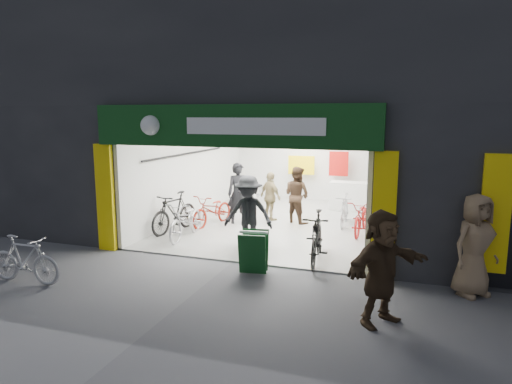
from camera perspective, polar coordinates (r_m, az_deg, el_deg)
The scene contains 17 objects.
ground at distance 10.39m, azimuth -3.04°, elevation -8.79°, with size 60.00×60.00×0.00m, color #56565B.
building at distance 14.44m, azimuth 7.87°, elevation 13.67°, with size 17.00×10.27×8.00m.
bike_left_front at distance 12.31m, azimuth -8.69°, elevation -3.47°, with size 0.68×1.95×1.03m, color #AAAAAF.
bike_left_midfront at distance 12.98m, azimuth -10.16°, elevation -2.56°, with size 0.54×1.90×1.14m, color black.
bike_left_midback at distance 13.61m, azimuth -5.43°, elevation -2.27°, with size 0.64×1.84×0.96m, color maroon.
bike_left_back at distance 16.92m, azimuth -0.41°, elevation 0.11°, with size 0.45×1.59×0.95m, color silver.
bike_right_front at distance 10.29m, azimuth 7.59°, elevation -5.69°, with size 0.54×1.93×1.16m, color black.
bike_right_mid at distance 12.95m, azimuth 13.10°, elevation -3.09°, with size 0.64×1.84×0.97m, color maroon.
bike_right_back at distance 13.78m, azimuth 11.01°, elevation -2.25°, with size 0.45×1.61×0.97m, color #A5A5AA.
parked_bike at distance 10.10m, azimuth -26.95°, elevation -7.53°, with size 0.45×1.61×0.97m, color #AEAEB3.
customer_a at distance 13.68m, azimuth -2.19°, elevation -0.24°, with size 0.68×0.45×1.87m, color black.
customer_b at distance 13.86m, azimuth 5.11°, elevation -0.40°, with size 0.85×0.66×1.74m, color #352418.
customer_c at distance 11.03m, azimuth -0.96°, elevation -2.70°, with size 1.19×0.69×1.85m, color black.
customer_d at distance 14.07m, azimuth 1.82°, elevation -0.62°, with size 0.91×0.38×1.55m, color #938155.
pedestrian_near at distance 9.23m, azimuth 25.68°, elevation -6.01°, with size 0.93×0.60×1.90m, color #856A4D.
pedestrian_far at distance 7.50m, azimuth 15.43°, elevation -9.09°, with size 1.71×0.55×1.85m, color #3E2D1C.
sandwich_board at distance 9.57m, azimuth -0.30°, elevation -7.37°, with size 0.65×0.66×0.88m.
Camera 1 is at (3.68, -9.14, 3.29)m, focal length 32.00 mm.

